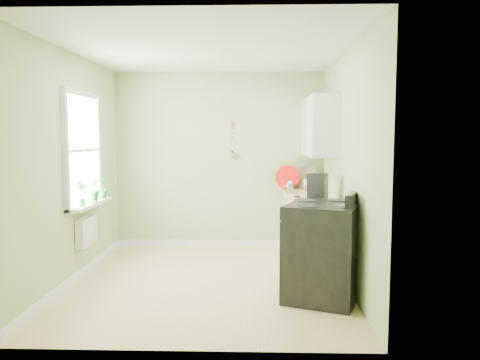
{
  "coord_description": "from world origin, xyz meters",
  "views": [
    {
      "loc": [
        0.53,
        -5.4,
        1.72
      ],
      "look_at": [
        0.36,
        0.55,
        1.16
      ],
      "focal_mm": 35.0,
      "sensor_mm": 36.0,
      "label": 1
    }
  ],
  "objects_px": {
    "stove": "(324,250)",
    "coffee_maker": "(317,189)",
    "kettle": "(290,187)",
    "stand_mixer": "(307,178)"
  },
  "relations": [
    {
      "from": "stove",
      "to": "stand_mixer",
      "type": "distance_m",
      "value": 2.32
    },
    {
      "from": "coffee_maker",
      "to": "stand_mixer",
      "type": "bearing_deg",
      "value": 88.34
    },
    {
      "from": "stove",
      "to": "coffee_maker",
      "type": "relative_size",
      "value": 3.17
    },
    {
      "from": "stove",
      "to": "coffee_maker",
      "type": "bearing_deg",
      "value": 87.62
    },
    {
      "from": "kettle",
      "to": "stand_mixer",
      "type": "bearing_deg",
      "value": 58.99
    },
    {
      "from": "stand_mixer",
      "to": "kettle",
      "type": "distance_m",
      "value": 0.6
    },
    {
      "from": "kettle",
      "to": "coffee_maker",
      "type": "bearing_deg",
      "value": -74.35
    },
    {
      "from": "stand_mixer",
      "to": "stove",
      "type": "bearing_deg",
      "value": -91.92
    },
    {
      "from": "stand_mixer",
      "to": "kettle",
      "type": "xyz_separation_m",
      "value": [
        -0.3,
        -0.51,
        -0.08
      ]
    },
    {
      "from": "stove",
      "to": "kettle",
      "type": "bearing_deg",
      "value": 97.48
    }
  ]
}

